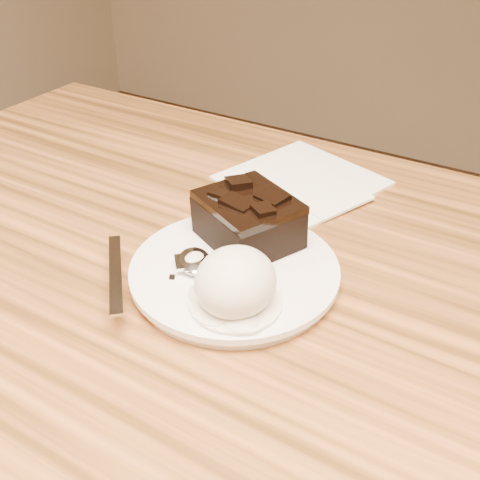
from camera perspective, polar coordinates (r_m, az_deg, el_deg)
The scene contains 8 objects.
plate at distance 0.54m, azimuth -0.55°, elevation -3.34°, with size 0.20×0.20×0.02m, color white.
brownie at distance 0.56m, azimuth 0.81°, elevation 1.80°, with size 0.09×0.08×0.04m, color black.
ice_cream_scoop at distance 0.47m, azimuth -0.45°, elevation -4.21°, with size 0.07×0.07×0.06m, color silver.
melt_puddle at distance 0.49m, azimuth -0.44°, elevation -6.34°, with size 0.08×0.08×0.00m, color white.
spoon at distance 0.53m, azimuth -4.59°, elevation -2.25°, with size 0.03×0.17×0.01m, color silver, non-canonical shape.
napkin at distance 0.71m, azimuth 6.22°, elevation 6.11°, with size 0.16×0.16×0.01m, color white.
crumb_a at distance 0.54m, azimuth -2.53°, elevation -1.87°, with size 0.01×0.01×0.00m, color black.
crumb_b at distance 0.52m, azimuth -6.83°, elevation -3.73°, with size 0.01×0.01×0.00m, color black.
Camera 1 is at (0.17, -0.30, 1.08)m, focal length 42.49 mm.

